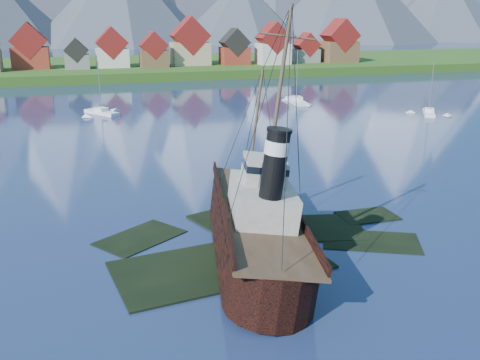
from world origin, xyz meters
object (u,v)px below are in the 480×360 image
object	(u,v)px
sailboat_c	(102,113)
sailboat_e	(296,102)
tugboat_wreck	(247,220)
sailboat_d	(429,113)

from	to	relation	value
sailboat_c	sailboat_e	size ratio (longest dim) A/B	0.92
sailboat_c	tugboat_wreck	bearing A→B (deg)	-118.16
sailboat_d	sailboat_e	xyz separation A→B (m)	(-21.37, 23.09, 0.02)
tugboat_wreck	sailboat_e	bearing A→B (deg)	75.59
tugboat_wreck	sailboat_d	distance (m)	80.09
sailboat_c	sailboat_d	xyz separation A→B (m)	(67.80, -20.51, -0.01)
tugboat_wreck	sailboat_d	size ratio (longest dim) A/B	2.50
sailboat_c	sailboat_d	distance (m)	70.83
sailboat_d	tugboat_wreck	bearing A→B (deg)	-105.30
tugboat_wreck	sailboat_c	size ratio (longest dim) A/B	2.40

